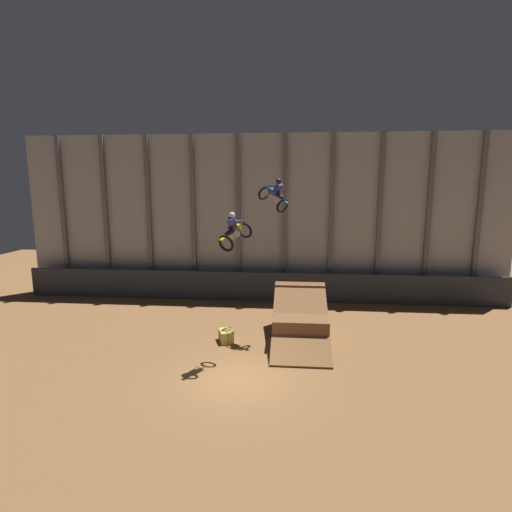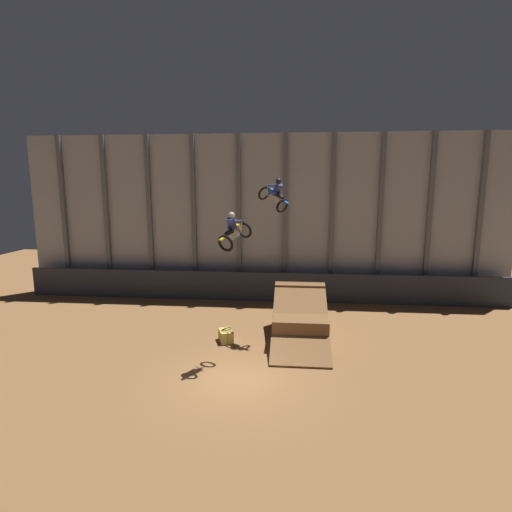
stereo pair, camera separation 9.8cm
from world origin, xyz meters
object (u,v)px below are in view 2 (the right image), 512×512
at_px(rider_bike_right_air, 275,195).
at_px(dirt_ramp, 300,320).
at_px(hay_bale_trackside, 226,336).
at_px(rider_bike_left_air, 234,232).

bearing_deg(rider_bike_right_air, dirt_ramp, -58.68).
relative_size(rider_bike_right_air, hay_bale_trackside, 1.64).
bearing_deg(rider_bike_right_air, hay_bale_trackside, 164.22).
relative_size(dirt_ramp, hay_bale_trackside, 5.22).
distance_m(rider_bike_left_air, rider_bike_right_air, 3.80).
height_order(rider_bike_left_air, rider_bike_right_air, rider_bike_right_air).
bearing_deg(rider_bike_right_air, rider_bike_left_air, -162.39).
xyz_separation_m(dirt_ramp, rider_bike_left_air, (-2.83, -2.91, 4.73)).
height_order(rider_bike_left_air, hay_bale_trackside, rider_bike_left_air).
height_order(rider_bike_right_air, hay_bale_trackside, rider_bike_right_air).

